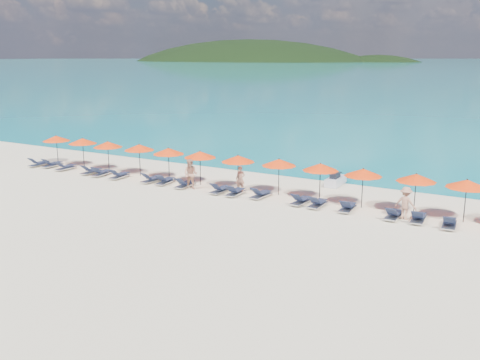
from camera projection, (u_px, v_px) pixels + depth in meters
The scene contains 37 objects.
ground at pixel (212, 213), 28.86m from camera, with size 1400.00×1400.00×0.00m, color beige.
headland_main at pixel (247, 94), 638.72m from camera, with size 374.00×242.00×126.50m.
headland_small at pixel (376, 95), 581.96m from camera, with size 162.00×126.00×85.50m.
jetski at pixel (336, 180), 34.84m from camera, with size 0.88×2.21×0.78m.
beachgoer_a at pixel (240, 179), 33.19m from camera, with size 0.58×0.38×1.58m, color tan.
beachgoer_b at pixel (191, 174), 33.66m from camera, with size 0.94×0.54×1.93m, color tan.
beachgoer_c at pixel (406, 203), 27.52m from camera, with size 1.11×0.52×1.72m, color tan.
umbrella_0 at pixel (56, 138), 41.16m from camera, with size 2.10×2.10×2.28m.
umbrella_1 at pixel (83, 141), 39.91m from camera, with size 2.10×2.10×2.28m.
umbrella_2 at pixel (108, 144), 38.39m from camera, with size 2.10×2.10×2.28m.
umbrella_3 at pixel (139, 147), 37.20m from camera, with size 2.10×2.10×2.28m.
umbrella_4 at pixel (168, 151), 35.74m from camera, with size 2.10×2.10×2.28m.
umbrella_5 at pixel (200, 155), 34.55m from camera, with size 2.10×2.10×2.28m.
umbrella_6 at pixel (238, 159), 33.16m from camera, with size 2.10×2.10×2.28m.
umbrella_7 at pixel (279, 162), 32.03m from camera, with size 2.10×2.10×2.28m.
umbrella_8 at pixel (320, 167), 30.72m from camera, with size 2.10×2.10×2.28m.
umbrella_9 at pixel (363, 172), 29.32m from camera, with size 2.10×2.10×2.28m.
umbrella_10 at pixel (416, 178), 28.07m from camera, with size 2.10×2.10×2.28m.
umbrella_11 at pixel (467, 184), 26.78m from camera, with size 2.10×2.10×2.28m.
lounger_0 at pixel (39, 163), 40.68m from camera, with size 0.65×1.71×0.66m.
lounger_1 at pixel (52, 164), 40.38m from camera, with size 0.63×1.70×0.66m.
lounger_2 at pixel (65, 167), 39.38m from camera, with size 0.62×1.70×0.66m.
lounger_3 at pixel (91, 171), 38.09m from camera, with size 0.63×1.70×0.66m.
lounger_4 at pixel (101, 173), 37.49m from camera, with size 0.76×1.75×0.66m.
lounger_5 at pixel (119, 175), 36.71m from camera, with size 0.74×1.74×0.66m.
lounger_6 at pixel (152, 179), 35.58m from camera, with size 0.79×1.75×0.66m.
lounger_7 at pixel (165, 181), 35.10m from camera, with size 0.79×1.76×0.66m.
lounger_8 at pixel (185, 184), 34.22m from camera, with size 0.68×1.72×0.66m.
lounger_9 at pixel (220, 189), 32.86m from camera, with size 0.72×1.73×0.66m.
lounger_10 at pixel (235, 192), 32.30m from camera, with size 0.70×1.73×0.66m.
lounger_11 at pixel (261, 194), 31.76m from camera, with size 0.76×1.75×0.66m.
lounger_12 at pixel (301, 200), 30.39m from camera, with size 0.78×1.75×0.66m.
lounger_13 at pixel (318, 203), 29.83m from camera, with size 0.65×1.71×0.66m.
lounger_14 at pixel (348, 207), 29.08m from camera, with size 0.70×1.73×0.66m.
lounger_15 at pixel (394, 214), 27.73m from camera, with size 0.68×1.72×0.66m.
lounger_16 at pixel (418, 218), 27.20m from camera, with size 0.73×1.74×0.66m.
lounger_17 at pixel (449, 223), 26.32m from camera, with size 0.77×1.75×0.66m.
Camera 1 is at (15.13, -23.23, 8.35)m, focal length 40.00 mm.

